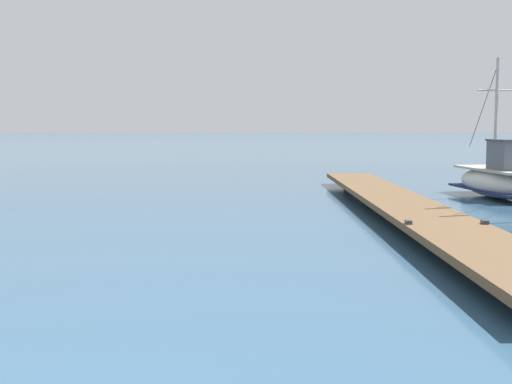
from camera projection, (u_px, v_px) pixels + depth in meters
The scene contains 2 objects.
floating_dock at pixel (402, 204), 17.83m from camera, with size 2.02×20.75×0.53m.
fishing_boat_2 at pixel (498, 179), 22.55m from camera, with size 2.01×4.70×4.79m.
Camera 1 is at (2.54, -2.78, 2.53)m, focal length 46.24 mm.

